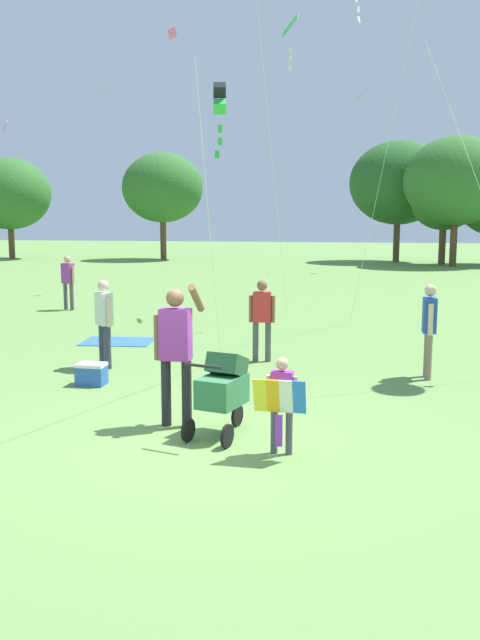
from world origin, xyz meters
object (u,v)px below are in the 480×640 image
kite_green_novelty (289,38)px  person_red_shirt (104,316)px  stroller (223,387)px  kite_adult_black (219,102)px  person_couple_left (262,314)px  child_with_butterfly_kite (282,398)px  person_kid_running (429,323)px  person_adult_flyer (176,344)px  picnic_blanket (118,341)px  person_back_turned (68,278)px  cooler_box (91,374)px

kite_green_novelty → person_red_shirt: bearing=-108.7°
stroller → kite_adult_black: (-0.87, 4.16, 3.99)m
person_couple_left → child_with_butterfly_kite: bearing=-79.5°
person_couple_left → person_kid_running: bearing=-16.3°
person_adult_flyer → picnic_blanket: bearing=116.7°
person_back_turned → cooler_box: (3.93, -8.14, -0.73)m
child_with_butterfly_kite → kite_adult_black: bearing=109.2°
stroller → cooler_box: 3.33m
person_back_turned → picnic_blanket: size_ratio=1.05×
child_with_butterfly_kite → kite_green_novelty: kite_green_novelty is taller
kite_adult_black → picnic_blanket: 5.49m
stroller → person_couple_left: size_ratio=0.75×
person_back_turned → kite_green_novelty: bearing=3.0°
stroller → kite_adult_black: kite_adult_black is taller
picnic_blanket → child_with_butterfly_kite: bearing=-56.4°
kite_adult_black → person_couple_left: kite_adult_black is taller
child_with_butterfly_kite → person_kid_running: bearing=64.1°
person_red_shirt → person_couple_left: 2.82m
person_kid_running → cooler_box: (-5.29, -1.37, -0.74)m
person_adult_flyer → stroller: bearing=-21.7°
person_back_turned → cooler_box: size_ratio=3.42×
stroller → person_red_shirt: person_red_shirt is taller
person_couple_left → stroller: bearing=-88.3°
child_with_butterfly_kite → person_couple_left: (-0.91, 4.89, 0.23)m
person_adult_flyer → stroller: 0.84m
kite_green_novelty → picnic_blanket: (-3.08, -4.82, -7.16)m
person_kid_running → child_with_butterfly_kite: bearing=-115.9°
person_adult_flyer → person_back_turned: 11.56m
person_back_turned → picnic_blanket: (3.06, -4.50, -0.90)m
child_with_butterfly_kite → kite_adult_black: size_ratio=0.22×
person_kid_running → stroller: bearing=-128.3°
kite_adult_black → picnic_blanket: kite_adult_black is taller
person_couple_left → person_kid_running: (2.88, -0.84, 0.03)m
cooler_box → person_couple_left: bearing=42.6°
kite_green_novelty → person_couple_left: 8.86m
kite_green_novelty → person_couple_left: bearing=-88.1°
person_red_shirt → person_adult_flyer: bearing=-55.4°
kite_adult_black → person_kid_running: kite_adult_black is taller
person_red_shirt → person_kid_running: size_ratio=1.00×
child_with_butterfly_kite → person_kid_running: (1.97, 4.05, 0.26)m
cooler_box → child_with_butterfly_kite: bearing=-38.9°
kite_green_novelty → person_kid_running: bearing=-66.5°
picnic_blanket → cooler_box: 3.74m
kite_adult_black → person_red_shirt: 4.23m
stroller → picnic_blanket: bearing=120.7°
kite_adult_black → person_back_turned: 9.06m
child_with_butterfly_kite → person_kid_running: size_ratio=0.71×
person_couple_left → picnic_blanket: size_ratio=1.03×
kite_green_novelty → person_kid_running: size_ratio=5.06×
person_adult_flyer → person_kid_running: (3.40, 3.22, -0.14)m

